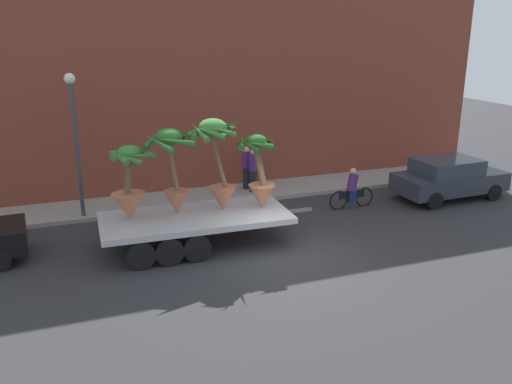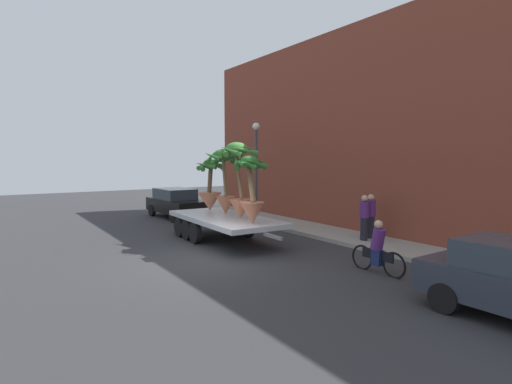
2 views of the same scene
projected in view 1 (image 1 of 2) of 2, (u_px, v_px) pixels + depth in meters
ground_plane at (288, 257)px, 15.35m from camera, size 60.00×60.00×0.00m
sidewalk at (226, 195)px, 20.79m from camera, size 24.00×2.20×0.15m
building_facade at (212, 78)px, 21.01m from camera, size 24.00×1.20×8.88m
flatbed_trailer at (188, 223)px, 15.89m from camera, size 6.66×2.64×0.98m
potted_palm_rear at (130, 188)px, 15.28m from camera, size 1.36×1.49×2.21m
potted_palm_middle at (218, 161)px, 15.84m from camera, size 1.60×1.58×2.85m
potted_palm_front at (260, 174)px, 16.16m from camera, size 1.26×1.17×2.34m
potted_palm_extra at (172, 167)px, 15.54m from camera, size 1.48×1.60×2.63m
cyclist at (352, 190)px, 19.34m from camera, size 1.84×0.35×1.54m
parked_car at (449, 178)px, 20.36m from camera, size 4.35×2.05×1.58m
pedestrian_near_gate at (253, 170)px, 20.68m from camera, size 0.36×0.36×1.71m
pedestrian_far_left at (246, 167)px, 21.09m from camera, size 0.36×0.36×1.71m
street_lamp at (75, 127)px, 17.35m from camera, size 0.36×0.36×4.83m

